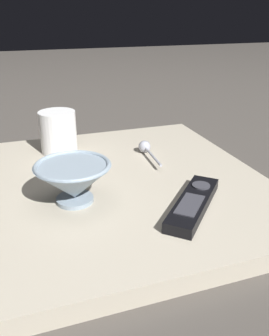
% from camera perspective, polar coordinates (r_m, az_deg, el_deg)
% --- Properties ---
extents(ground_plane, '(6.00, 6.00, 0.00)m').
position_cam_1_polar(ground_plane, '(0.76, -1.83, -3.98)').
color(ground_plane, '#47423D').
extents(table, '(0.62, 0.57, 0.03)m').
position_cam_1_polar(table, '(0.75, -1.84, -2.84)').
color(table, '#B7AD99').
rests_on(table, ground).
extents(cereal_bowl, '(0.14, 0.14, 0.08)m').
position_cam_1_polar(cereal_bowl, '(0.64, -9.74, -1.99)').
color(cereal_bowl, '#8C9EAD').
rests_on(cereal_bowl, table).
extents(coffee_mug, '(0.09, 0.09, 0.10)m').
position_cam_1_polar(coffee_mug, '(0.88, -12.12, 5.68)').
color(coffee_mug, white).
rests_on(coffee_mug, table).
extents(teaspoon, '(0.13, 0.03, 0.03)m').
position_cam_1_polar(teaspoon, '(0.86, 1.77, 3.25)').
color(teaspoon, '#A3A5B2').
rests_on(teaspoon, table).
extents(tv_remote_near, '(0.17, 0.17, 0.02)m').
position_cam_1_polar(tv_remote_near, '(0.64, 9.38, -5.58)').
color(tv_remote_near, black).
rests_on(tv_remote_near, table).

